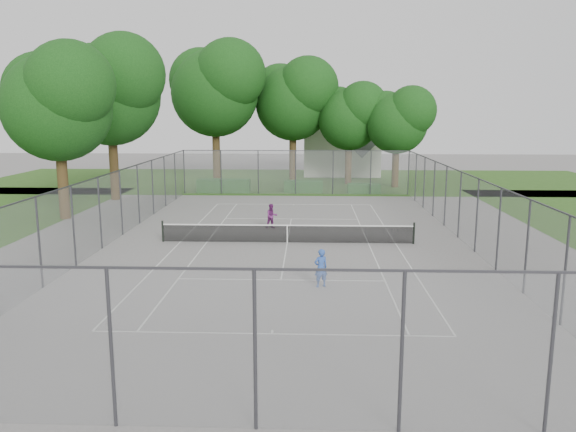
{
  "coord_description": "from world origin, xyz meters",
  "views": [
    {
      "loc": [
        1.09,
        -27.8,
        6.62
      ],
      "look_at": [
        0.0,
        1.0,
        1.2
      ],
      "focal_mm": 35.0,
      "sensor_mm": 36.0,
      "label": 1
    }
  ],
  "objects_px": {
    "tennis_net": "(287,233)",
    "house": "(341,138)",
    "girl_player": "(321,268)",
    "woman_player": "(272,216)"
  },
  "relations": [
    {
      "from": "tennis_net",
      "to": "house",
      "type": "height_order",
      "value": "house"
    },
    {
      "from": "house",
      "to": "girl_player",
      "type": "height_order",
      "value": "house"
    },
    {
      "from": "girl_player",
      "to": "woman_player",
      "type": "relative_size",
      "value": 1.05
    },
    {
      "from": "tennis_net",
      "to": "woman_player",
      "type": "height_order",
      "value": "woman_player"
    },
    {
      "from": "tennis_net",
      "to": "house",
      "type": "bearing_deg",
      "value": 81.95
    },
    {
      "from": "house",
      "to": "woman_player",
      "type": "height_order",
      "value": "house"
    },
    {
      "from": "woman_player",
      "to": "house",
      "type": "bearing_deg",
      "value": 57.25
    },
    {
      "from": "house",
      "to": "girl_player",
      "type": "distance_m",
      "value": 38.71
    },
    {
      "from": "tennis_net",
      "to": "woman_player",
      "type": "distance_m",
      "value": 3.68
    },
    {
      "from": "house",
      "to": "tennis_net",
      "type": "bearing_deg",
      "value": -98.05
    }
  ]
}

